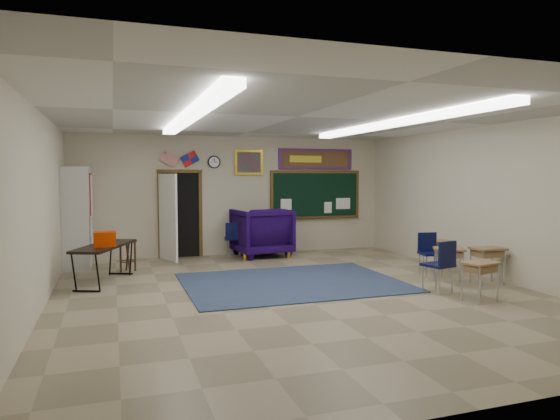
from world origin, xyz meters
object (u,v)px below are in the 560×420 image
object	(u,v)px
student_desk_front_left	(449,264)
wingback_armchair	(261,232)
folding_table	(105,262)
wooden_stool	(128,255)
student_desk_front_right	(437,253)

from	to	relation	value
student_desk_front_left	wingback_armchair	bearing A→B (deg)	150.77
student_desk_front_left	folding_table	bearing A→B (deg)	-168.35
student_desk_front_left	wooden_stool	size ratio (longest dim) A/B	1.04
folding_table	student_desk_front_right	bearing A→B (deg)	15.44
student_desk_front_right	wingback_armchair	bearing A→B (deg)	124.77
student_desk_front_left	wooden_stool	distance (m)	6.45
folding_table	student_desk_front_left	bearing A→B (deg)	3.47
folding_table	wingback_armchair	bearing A→B (deg)	52.07
wingback_armchair	folding_table	size ratio (longest dim) A/B	0.73
student_desk_front_left	wooden_stool	bearing A→B (deg)	-178.06
folding_table	wooden_stool	size ratio (longest dim) A/B	2.73
student_desk_front_left	folding_table	distance (m)	6.45
wingback_armchair	student_desk_front_left	bearing A→B (deg)	113.58
student_desk_front_left	wooden_stool	xyz separation A→B (m)	(-5.64, 3.12, -0.03)
wingback_armchair	student_desk_front_left	xyz separation A→B (m)	(2.41, -4.19, -0.23)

